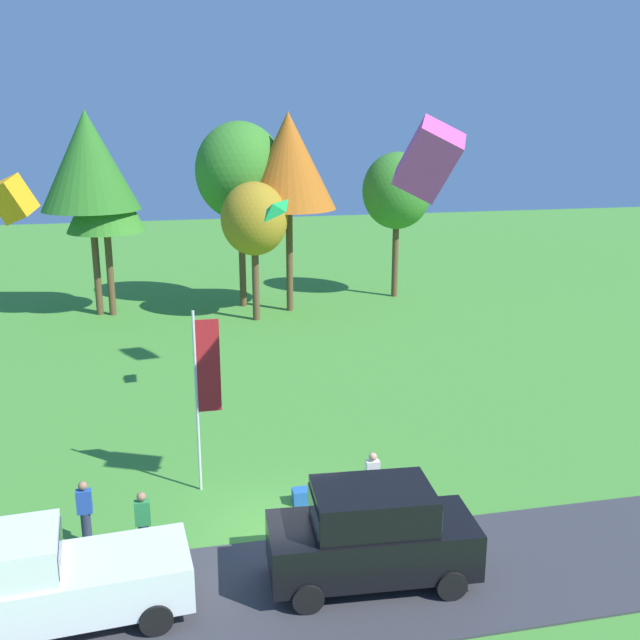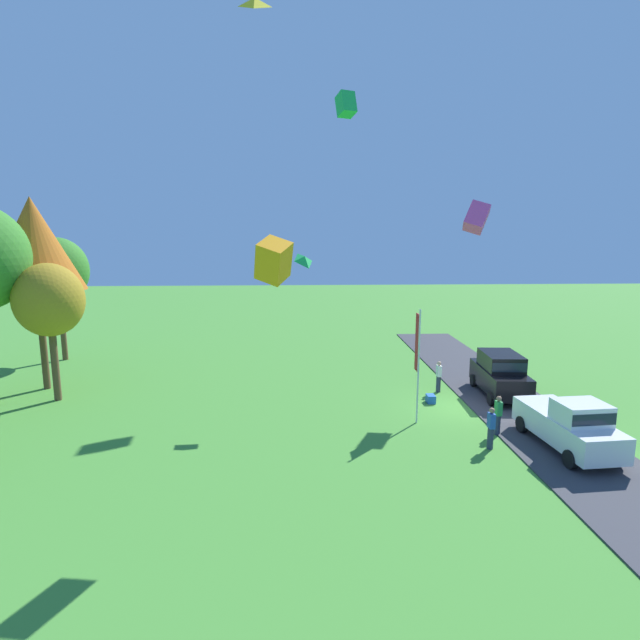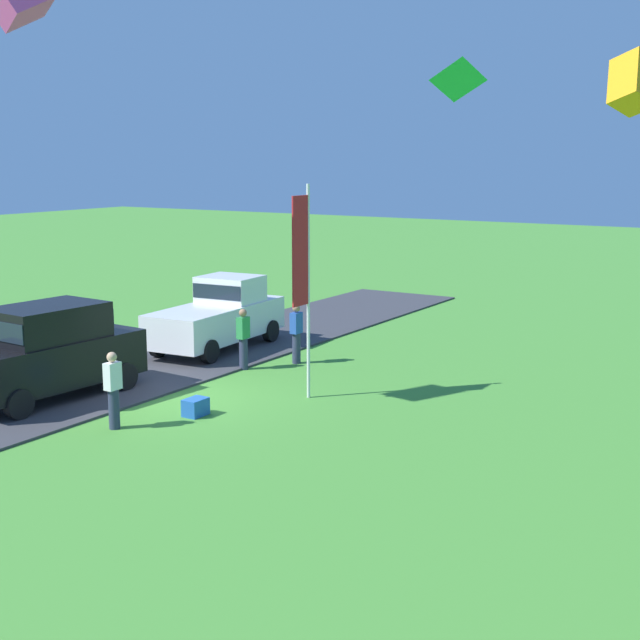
% 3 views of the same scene
% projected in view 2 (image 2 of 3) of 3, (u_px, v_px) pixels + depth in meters
% --- Properties ---
extents(ground_plane, '(120.00, 120.00, 0.00)m').
position_uv_depth(ground_plane, '(462.00, 407.00, 24.61)').
color(ground_plane, '#478E33').
extents(pavement_strip, '(36.00, 4.40, 0.06)m').
position_uv_depth(pavement_strip, '(513.00, 406.00, 24.72)').
color(pavement_strip, '#38383D').
rests_on(pavement_strip, ground).
extents(car_pickup_far_end, '(5.13, 2.34, 2.14)m').
position_uv_depth(car_pickup_far_end, '(570.00, 424.00, 19.51)').
color(car_pickup_far_end, white).
rests_on(car_pickup_far_end, ground).
extents(car_suv_near_entrance, '(4.72, 2.30, 2.28)m').
position_uv_depth(car_suv_near_entrance, '(500.00, 373.00, 26.08)').
color(car_suv_near_entrance, black).
rests_on(car_suv_near_entrance, ground).
extents(person_watching_sky, '(0.36, 0.24, 1.71)m').
position_uv_depth(person_watching_sky, '(491.00, 428.00, 19.74)').
color(person_watching_sky, '#2D334C').
rests_on(person_watching_sky, ground).
extents(person_on_lawn, '(0.36, 0.24, 1.71)m').
position_uv_depth(person_on_lawn, '(439.00, 376.00, 26.88)').
color(person_on_lawn, '#2D334C').
rests_on(person_on_lawn, ground).
extents(person_beside_suv, '(0.36, 0.24, 1.71)m').
position_uv_depth(person_beside_suv, '(498.00, 415.00, 21.14)').
color(person_beside_suv, '#2D334C').
rests_on(person_beside_suv, ground).
extents(tree_left_of_center, '(3.34, 3.34, 7.05)m').
position_uv_depth(tree_left_of_center, '(49.00, 301.00, 24.84)').
color(tree_left_of_center, brown).
rests_on(tree_left_of_center, ground).
extents(tree_far_left, '(4.93, 4.93, 10.40)m').
position_uv_depth(tree_far_left, '(34.00, 244.00, 26.31)').
color(tree_far_left, brown).
rests_on(tree_far_left, ground).
extents(tree_far_right, '(3.90, 3.90, 8.24)m').
position_uv_depth(tree_far_right, '(58.00, 271.00, 32.95)').
color(tree_far_right, brown).
rests_on(tree_far_right, ground).
extents(flag_banner, '(0.71, 0.08, 5.21)m').
position_uv_depth(flag_banner, '(418.00, 351.00, 22.30)').
color(flag_banner, silver).
rests_on(flag_banner, ground).
extents(cooler_box, '(0.56, 0.40, 0.40)m').
position_uv_depth(cooler_box, '(431.00, 399.00, 25.28)').
color(cooler_box, blue).
rests_on(cooler_box, ground).
extents(kite_diamond_topmost, '(1.15, 1.08, 0.73)m').
position_uv_depth(kite_diamond_topmost, '(305.00, 259.00, 24.06)').
color(kite_diamond_topmost, green).
extents(kite_box_near_flag, '(1.66, 1.68, 1.88)m').
position_uv_depth(kite_box_near_flag, '(477.00, 218.00, 26.07)').
color(kite_box_near_flag, '#EA4C9E').
extents(kite_box_mid_center, '(1.49, 1.31, 1.48)m').
position_uv_depth(kite_box_mid_center, '(346.00, 104.00, 29.49)').
color(kite_box_mid_center, green).
extents(kite_box_over_trees, '(1.60, 1.30, 1.66)m').
position_uv_depth(kite_box_over_trees, '(274.00, 261.00, 15.89)').
color(kite_box_over_trees, orange).
extents(kite_diamond_high_left, '(0.91, 0.80, 0.62)m').
position_uv_depth(kite_diamond_high_left, '(255.00, 2.00, 15.83)').
color(kite_diamond_high_left, yellow).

